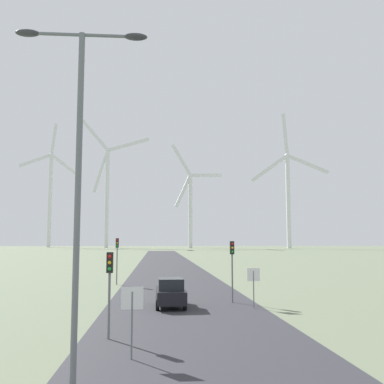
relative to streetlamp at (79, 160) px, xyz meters
name	(u,v)px	position (x,y,z in m)	size (l,w,h in m)	color
road_surface	(172,276)	(4.01, 41.06, -6.52)	(10.00, 240.00, 0.01)	#2D2D33
streetlamp	(79,160)	(0.00, 0.00, 0.00)	(3.85, 0.32, 10.39)	slate
stop_sign_near	(132,308)	(1.38, 3.83, -4.74)	(0.81, 0.07, 2.56)	slate
stop_sign_far	(254,280)	(8.36, 15.43, -4.80)	(0.81, 0.07, 2.48)	slate
traffic_light_post_near_left	(110,275)	(0.20, 7.22, -3.79)	(0.28, 0.33, 3.72)	slate
traffic_light_post_near_right	(232,257)	(7.44, 18.00, -3.48)	(0.28, 0.34, 4.17)	slate
traffic_light_post_mid_left	(117,251)	(-1.54, 30.85, -3.31)	(0.28, 0.33, 4.41)	slate
car_approaching	(171,293)	(3.15, 16.22, -5.62)	(1.89, 4.14, 1.83)	black
wind_turbine_far_left	(50,191)	(-58.38, 245.41, 25.20)	(31.75, 9.34, 71.18)	silver
wind_turbine_left	(107,187)	(-24.51, 227.68, 25.84)	(38.01, 13.41, 70.58)	silver
wind_turbine_center	(190,202)	(19.57, 220.59, 17.53)	(28.18, 11.64, 54.17)	silver
wind_turbine_right	(288,190)	(67.37, 205.27, 22.49)	(36.16, 14.41, 68.28)	silver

